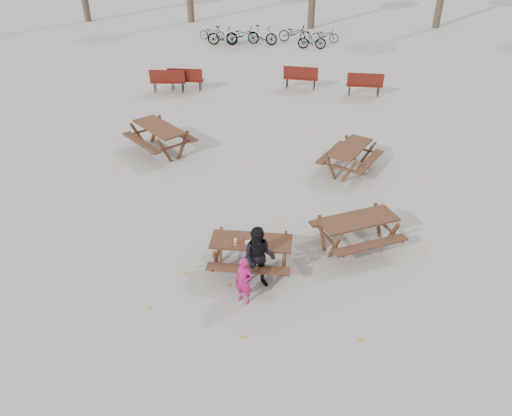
# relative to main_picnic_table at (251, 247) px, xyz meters

# --- Properties ---
(ground) EXTENTS (80.00, 80.00, 0.00)m
(ground) POSITION_rel_main_picnic_table_xyz_m (0.00, 0.00, -0.59)
(ground) COLOR gray
(ground) RESTS_ON ground
(main_picnic_table) EXTENTS (1.80, 1.45, 0.78)m
(main_picnic_table) POSITION_rel_main_picnic_table_xyz_m (0.00, 0.00, 0.00)
(main_picnic_table) COLOR #3D1F16
(main_picnic_table) RESTS_ON ground
(food_tray) EXTENTS (0.18, 0.11, 0.03)m
(food_tray) POSITION_rel_main_picnic_table_xyz_m (-0.03, -0.11, 0.21)
(food_tray) COLOR white
(food_tray) RESTS_ON main_picnic_table
(bread_roll) EXTENTS (0.14, 0.06, 0.05)m
(bread_roll) POSITION_rel_main_picnic_table_xyz_m (-0.03, -0.11, 0.25)
(bread_roll) COLOR tan
(bread_roll) RESTS_ON food_tray
(soda_bottle) EXTENTS (0.07, 0.07, 0.17)m
(soda_bottle) POSITION_rel_main_picnic_table_xyz_m (-0.32, -0.19, 0.26)
(soda_bottle) COLOR silver
(soda_bottle) RESTS_ON main_picnic_table
(child) EXTENTS (0.47, 0.39, 1.09)m
(child) POSITION_rel_main_picnic_table_xyz_m (-0.03, -1.11, -0.04)
(child) COLOR #B31665
(child) RESTS_ON ground
(adult) EXTENTS (0.74, 0.59, 1.48)m
(adult) POSITION_rel_main_picnic_table_xyz_m (0.23, -0.56, 0.15)
(adult) COLOR black
(adult) RESTS_ON ground
(picnic_table_east) EXTENTS (2.33, 2.17, 0.80)m
(picnic_table_east) POSITION_rel_main_picnic_table_xyz_m (2.42, 1.10, -0.19)
(picnic_table_east) COLOR #3D1F16
(picnic_table_east) RESTS_ON ground
(picnic_table_north) EXTENTS (2.63, 2.62, 0.89)m
(picnic_table_north) POSITION_rel_main_picnic_table_xyz_m (-3.70, 5.79, -0.14)
(picnic_table_north) COLOR #3D1F16
(picnic_table_north) RESTS_ON ground
(picnic_table_far) EXTENTS (2.13, 2.30, 0.79)m
(picnic_table_far) POSITION_rel_main_picnic_table_xyz_m (2.46, 5.09, -0.19)
(picnic_table_far) COLOR #3D1F16
(picnic_table_far) RESTS_ON ground
(park_bench_row) EXTENTS (9.92, 1.70, 1.03)m
(park_bench_row) POSITION_rel_main_picnic_table_xyz_m (-1.25, 12.04, -0.07)
(park_bench_row) COLOR maroon
(park_bench_row) RESTS_ON ground
(bicycle_row) EXTENTS (8.19, 2.13, 1.06)m
(bicycle_row) POSITION_rel_main_picnic_table_xyz_m (-1.50, 20.30, -0.11)
(bicycle_row) COLOR black
(bicycle_row) RESTS_ON ground
(fallen_leaves) EXTENTS (11.00, 11.00, 0.01)m
(fallen_leaves) POSITION_rel_main_picnic_table_xyz_m (0.50, 2.50, -0.58)
(fallen_leaves) COLOR #C1762E
(fallen_leaves) RESTS_ON ground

